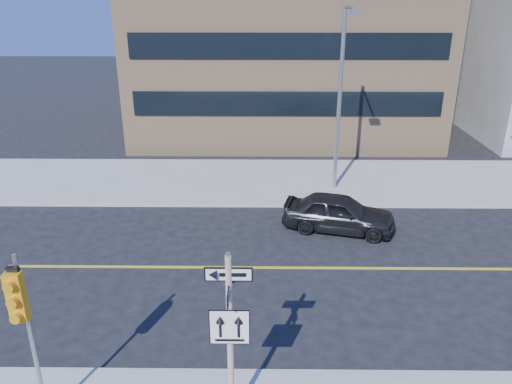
{
  "coord_description": "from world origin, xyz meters",
  "views": [
    {
      "loc": [
        0.61,
        -10.6,
        8.75
      ],
      "look_at": [
        0.45,
        4.0,
        2.77
      ],
      "focal_mm": 35.0,
      "sensor_mm": 36.0,
      "label": 1
    }
  ],
  "objects_px": {
    "traffic_signal": "(21,310)",
    "parked_car_a": "(339,213)",
    "sign_pole": "(230,332)",
    "streetlight_a": "(341,89)"
  },
  "relations": [
    {
      "from": "sign_pole",
      "to": "parked_car_a",
      "type": "xyz_separation_m",
      "value": [
        3.61,
        9.41,
        -1.71
      ]
    },
    {
      "from": "traffic_signal",
      "to": "parked_car_a",
      "type": "height_order",
      "value": "traffic_signal"
    },
    {
      "from": "traffic_signal",
      "to": "parked_car_a",
      "type": "relative_size",
      "value": 0.94
    },
    {
      "from": "traffic_signal",
      "to": "sign_pole",
      "type": "bearing_deg",
      "value": 2.11
    },
    {
      "from": "traffic_signal",
      "to": "streetlight_a",
      "type": "xyz_separation_m",
      "value": [
        8.0,
        13.42,
        1.73
      ]
    },
    {
      "from": "sign_pole",
      "to": "traffic_signal",
      "type": "height_order",
      "value": "sign_pole"
    },
    {
      "from": "parked_car_a",
      "to": "traffic_signal",
      "type": "bearing_deg",
      "value": 155.94
    },
    {
      "from": "sign_pole",
      "to": "traffic_signal",
      "type": "bearing_deg",
      "value": -177.89
    },
    {
      "from": "sign_pole",
      "to": "traffic_signal",
      "type": "xyz_separation_m",
      "value": [
        -4.0,
        -0.15,
        0.59
      ]
    },
    {
      "from": "parked_car_a",
      "to": "streetlight_a",
      "type": "xyz_separation_m",
      "value": [
        0.39,
        3.86,
        4.03
      ]
    }
  ]
}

